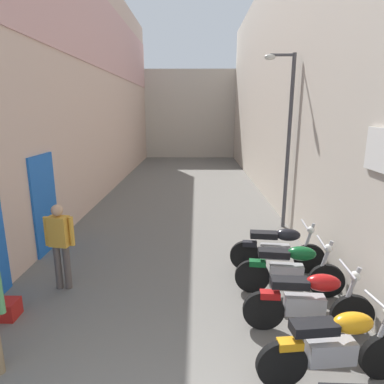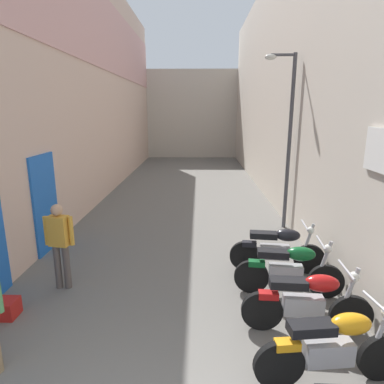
{
  "view_description": "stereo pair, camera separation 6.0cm",
  "coord_description": "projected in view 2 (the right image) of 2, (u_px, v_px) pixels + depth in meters",
  "views": [
    {
      "loc": [
        0.43,
        -1.49,
        3.12
      ],
      "look_at": [
        0.34,
        5.56,
        1.39
      ],
      "focal_mm": 30.99,
      "sensor_mm": 36.0,
      "label": 1
    },
    {
      "loc": [
        0.49,
        -1.49,
        3.12
      ],
      "look_at": [
        0.34,
        5.56,
        1.39
      ],
      "focal_mm": 30.99,
      "sensor_mm": 36.0,
      "label": 2
    }
  ],
  "objects": [
    {
      "name": "motorcycle_fifth",
      "position": [
        278.0,
        248.0,
        6.5
      ],
      "size": [
        1.85,
        0.58,
        1.04
      ],
      "color": "black",
      "rests_on": "ground"
    },
    {
      "name": "building_far_end",
      "position": [
        192.0,
        114.0,
        23.01
      ],
      "size": [
        8.97,
        2.0,
        5.76
      ],
      "primitive_type": "cube",
      "color": "beige",
      "rests_on": "ground"
    },
    {
      "name": "motorcycle_fourth",
      "position": [
        289.0,
        268.0,
        5.66
      ],
      "size": [
        1.85,
        0.58,
        1.04
      ],
      "color": "black",
      "rests_on": "ground"
    },
    {
      "name": "building_right",
      "position": [
        277.0,
        86.0,
        11.45
      ],
      "size": [
        0.45,
        21.14,
        7.94
      ],
      "color": "beige",
      "rests_on": "ground"
    },
    {
      "name": "motorcycle_third",
      "position": [
        308.0,
        301.0,
        4.71
      ],
      "size": [
        1.85,
        0.58,
        1.04
      ],
      "color": "black",
      "rests_on": "ground"
    },
    {
      "name": "motorcycle_second",
      "position": [
        334.0,
        346.0,
        3.8
      ],
      "size": [
        1.85,
        0.58,
        1.04
      ],
      "color": "black",
      "rests_on": "ground"
    },
    {
      "name": "plastic_crate",
      "position": [
        3.0,
        308.0,
        5.14
      ],
      "size": [
        0.44,
        0.32,
        0.28
      ],
      "primitive_type": "cube",
      "color": "red",
      "rests_on": "ground"
    },
    {
      "name": "street_lamp",
      "position": [
        287.0,
        130.0,
        8.52
      ],
      "size": [
        0.79,
        0.18,
        4.51
      ],
      "color": "#47474C",
      "rests_on": "ground"
    },
    {
      "name": "pedestrian_mid_alley",
      "position": [
        60.0,
        240.0,
        5.81
      ],
      "size": [
        0.52,
        0.26,
        1.57
      ],
      "color": "#564C47",
      "rests_on": "ground"
    },
    {
      "name": "building_left",
      "position": [
        94.0,
        81.0,
        11.5
      ],
      "size": [
        0.45,
        21.14,
        8.18
      ],
      "color": "beige",
      "rests_on": "ground"
    },
    {
      "name": "ground_plane",
      "position": [
        183.0,
        212.0,
        10.52
      ],
      "size": [
        37.14,
        37.14,
        0.0
      ],
      "primitive_type": "plane",
      "color": "#66635E"
    }
  ]
}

